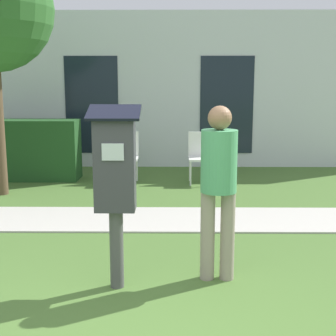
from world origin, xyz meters
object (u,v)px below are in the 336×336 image
(outdoor_chair_middle, at_px, (201,153))
(outdoor_chair_left, at_px, (126,153))
(parking_meter, at_px, (115,174))
(person_standing, at_px, (219,180))

(outdoor_chair_middle, bearing_deg, outdoor_chair_left, 166.94)
(parking_meter, distance_m, person_standing, 0.92)
(person_standing, distance_m, outdoor_chair_left, 4.39)
(parking_meter, height_order, outdoor_chair_left, parking_meter)
(outdoor_chair_left, bearing_deg, outdoor_chair_middle, 22.29)
(parking_meter, height_order, person_standing, parking_meter)
(person_standing, relative_size, outdoor_chair_middle, 1.76)
(parking_meter, xyz_separation_m, outdoor_chair_left, (-0.35, 4.37, -0.49))
(parking_meter, relative_size, outdoor_chair_left, 1.77)
(person_standing, height_order, outdoor_chair_middle, person_standing)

